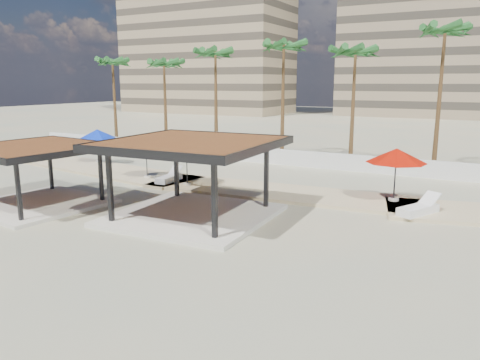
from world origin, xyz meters
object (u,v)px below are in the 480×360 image
object	(u,v)px
umbrella_c	(396,156)
lounger_b	(419,209)
lounger_a	(169,178)
umbrella_a	(97,134)
pavilion_central	(192,172)
pavilion_west	(36,170)

from	to	relation	value
umbrella_c	lounger_b	xyz separation A→B (m)	(1.55, -2.03, -2.17)
lounger_a	umbrella_c	bearing A→B (deg)	-87.55
lounger_a	lounger_b	xyz separation A→B (m)	(14.93, -0.26, 0.02)
umbrella_a	lounger_b	xyz separation A→B (m)	(24.13, -3.35, -1.98)
lounger_b	pavilion_central	bearing A→B (deg)	145.32
umbrella_c	lounger_b	world-z (taller)	umbrella_c
umbrella_c	lounger_a	size ratio (longest dim) A/B	1.63
pavilion_central	lounger_b	bearing A→B (deg)	25.91
pavilion_central	umbrella_a	distance (m)	17.03
pavilion_west	lounger_a	size ratio (longest dim) A/B	3.01
lounger_a	umbrella_a	bearing A→B (deg)	66.33
umbrella_c	umbrella_a	bearing A→B (deg)	176.64
lounger_a	pavilion_central	bearing A→B (deg)	-139.57
pavilion_west	pavilion_central	bearing A→B (deg)	20.72
pavilion_west	lounger_b	distance (m)	19.16
pavilion_central	lounger_b	size ratio (longest dim) A/B	3.06
pavilion_west	umbrella_c	distance (m)	18.62
pavilion_central	lounger_b	xyz separation A→B (m)	(9.39, 5.19, -1.82)
pavilion_central	pavilion_west	bearing A→B (deg)	-168.72
pavilion_west	umbrella_c	world-z (taller)	pavilion_west
pavilion_central	pavilion_west	xyz separation A→B (m)	(-8.26, -2.10, -0.32)
umbrella_a	lounger_a	distance (m)	9.90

